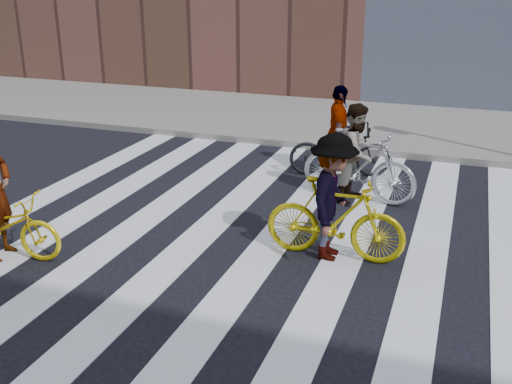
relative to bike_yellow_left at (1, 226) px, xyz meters
The scene contains 10 objects.
ground 3.31m from the bike_yellow_left, 29.88° to the left, with size 100.00×100.00×0.00m, color black.
sidewalk_far 9.57m from the bike_yellow_left, 72.73° to the left, with size 100.00×5.00×0.15m, color slate.
zebra_crosswalk 3.31m from the bike_yellow_left, 29.88° to the left, with size 8.25×10.00×0.01m.
bike_yellow_left is the anchor object (origin of this frame).
bike_silver_mid 5.76m from the bike_yellow_left, 42.75° to the left, with size 0.58×2.07×1.24m, color silver.
bike_yellow_right 4.62m from the bike_yellow_left, 19.42° to the left, with size 0.55×1.93×1.16m, color #C5B20A.
bike_dark_rear 6.27m from the bike_yellow_left, 54.48° to the left, with size 0.68×1.95×1.02m, color black.
rider_mid 5.73m from the bike_yellow_left, 43.09° to the left, with size 0.83×0.64×1.70m, color slate.
rider_right 4.59m from the bike_yellow_left, 19.63° to the left, with size 1.15×0.66×1.78m, color slate.
rider_rear 6.26m from the bike_yellow_left, 54.85° to the left, with size 1.04×0.43×1.77m, color slate.
Camera 1 is at (3.05, -7.57, 3.77)m, focal length 42.00 mm.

